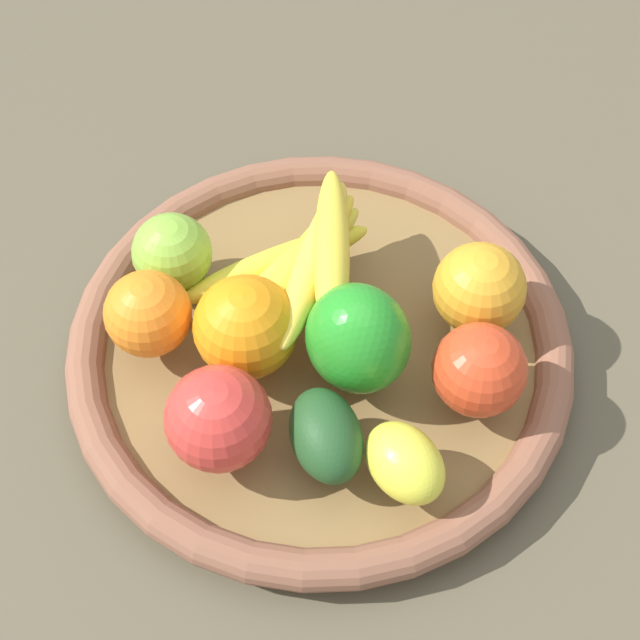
# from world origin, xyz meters

# --- Properties ---
(ground_plane) EXTENTS (2.40, 2.40, 0.00)m
(ground_plane) POSITION_xyz_m (0.00, 0.00, 0.00)
(ground_plane) COLOR brown
(ground_plane) RESTS_ON ground
(basket) EXTENTS (0.42, 0.42, 0.04)m
(basket) POSITION_xyz_m (0.00, 0.00, 0.02)
(basket) COLOR olive
(basket) RESTS_ON ground_plane
(orange_1) EXTENTS (0.11, 0.11, 0.08)m
(orange_1) POSITION_xyz_m (0.06, 0.02, 0.08)
(orange_1) COLOR orange
(orange_1) RESTS_ON basket
(apple_1) EXTENTS (0.09, 0.09, 0.07)m
(apple_1) POSITION_xyz_m (-0.12, 0.05, 0.08)
(apple_1) COLOR red
(apple_1) RESTS_ON basket
(orange_2) EXTENTS (0.10, 0.10, 0.07)m
(orange_2) POSITION_xyz_m (0.13, 0.01, 0.08)
(orange_2) COLOR orange
(orange_2) RESTS_ON basket
(avocado) EXTENTS (0.08, 0.09, 0.05)m
(avocado) POSITION_xyz_m (-0.01, 0.11, 0.07)
(avocado) COLOR #204922
(avocado) RESTS_ON basket
(banana_bunch) EXTENTS (0.17, 0.18, 0.08)m
(banana_bunch) POSITION_xyz_m (0.02, -0.04, 0.08)
(banana_bunch) COLOR yellow
(banana_bunch) RESTS_ON basket
(bell_pepper) EXTENTS (0.11, 0.11, 0.10)m
(bell_pepper) POSITION_xyz_m (-0.03, 0.03, 0.09)
(bell_pepper) COLOR #259224
(bell_pepper) RESTS_ON basket
(apple_2) EXTENTS (0.09, 0.09, 0.07)m
(apple_2) POSITION_xyz_m (0.13, -0.05, 0.08)
(apple_2) COLOR #85BB3C
(apple_2) RESTS_ON basket
(lemon_0) EXTENTS (0.08, 0.08, 0.05)m
(lemon_0) POSITION_xyz_m (-0.07, 0.12, 0.07)
(lemon_0) COLOR yellow
(lemon_0) RESTS_ON basket
(apple_0) EXTENTS (0.08, 0.08, 0.08)m
(apple_0) POSITION_xyz_m (0.07, 0.11, 0.08)
(apple_0) COLOR red
(apple_0) RESTS_ON basket
(orange_0) EXTENTS (0.11, 0.11, 0.08)m
(orange_0) POSITION_xyz_m (-0.13, -0.03, 0.08)
(orange_0) COLOR orange
(orange_0) RESTS_ON basket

